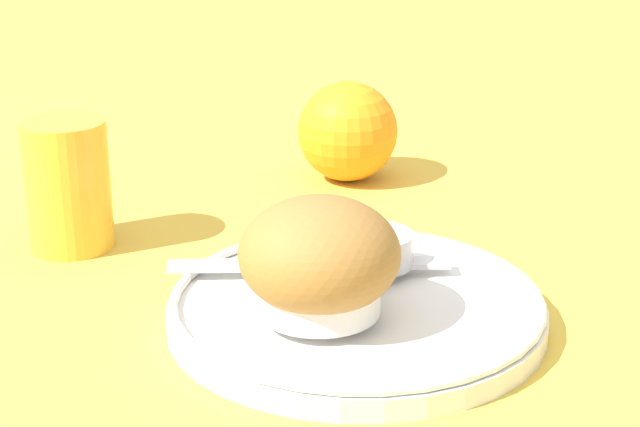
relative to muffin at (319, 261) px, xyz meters
The scene contains 8 objects.
ground_plane 0.07m from the muffin, 39.90° to the left, with size 3.00×3.00×0.00m, color gold.
plate 0.05m from the muffin, 18.10° to the left, with size 0.23×0.23×0.02m.
muffin is the anchor object (origin of this frame).
cream_ramekin 0.08m from the muffin, 34.19° to the left, with size 0.05×0.05×0.02m.
berry_pair 0.07m from the muffin, 60.08° to the left, with size 0.02×0.01×0.01m.
butter_knife 0.07m from the muffin, 68.16° to the left, with size 0.17×0.09×0.00m.
orange_fruit 0.30m from the muffin, 57.77° to the left, with size 0.09×0.09×0.09m.
juice_glass 0.23m from the muffin, 112.61° to the left, with size 0.06×0.06×0.09m.
Camera 1 is at (-0.30, -0.54, 0.30)m, focal length 60.00 mm.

